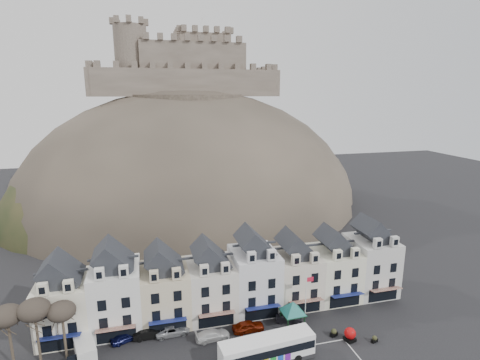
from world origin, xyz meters
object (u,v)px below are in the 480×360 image
car_white (213,335)px  car_charcoal (289,318)px  bus (267,349)px  car_black (150,333)px  flagpole (306,297)px  red_buoy (350,334)px  car_silver (173,330)px  car_maroon (248,326)px  car_navy (125,337)px  white_van (85,349)px  bus_shelter (293,307)px

car_white → car_charcoal: (11.53, 1.06, -0.05)m
bus → car_black: size_ratio=2.78×
flagpole → car_white: size_ratio=1.65×
bus → red_buoy: bearing=0.3°
car_silver → car_maroon: 10.58m
car_charcoal → bus: bearing=157.6°
car_black → car_charcoal: 19.89m
car_black → bus: bearing=-122.0°
bus → car_maroon: 6.69m
car_navy → car_silver: 6.40m
white_van → car_white: bearing=-17.8°
car_silver → car_white: car_white is taller
bus_shelter → car_white: bearing=177.3°
car_charcoal → white_van: bearing=107.4°
bus_shelter → car_charcoal: size_ratio=1.62×
flagpole → white_van: bearing=178.4°
car_silver → white_van: bearing=95.0°
white_van → red_buoy: bearing=-24.8°
bus → white_van: bearing=158.4°
red_buoy → car_black: 27.33m
car_silver → car_charcoal: (16.73, -1.44, -0.03)m
flagpole → car_navy: flagpole is taller
bus → red_buoy: (12.19, 1.11, -0.90)m
car_black → car_charcoal: bearing=-95.0°
car_silver → car_maroon: (10.40, -1.96, 0.10)m
car_black → car_silver: 3.11m
bus_shelter → car_charcoal: bus_shelter is taller
bus → bus_shelter: (5.84, 6.03, 1.19)m
white_van → car_maroon: (21.54, -0.09, -0.41)m
bus_shelter → red_buoy: bearing=-40.4°
bus → car_silver: size_ratio=2.60×
car_silver → car_white: bearing=-120.2°
red_buoy → car_maroon: 13.91m
white_van → car_silver: white_van is taller
bus → car_charcoal: bearing=46.2°
car_navy → car_white: bearing=-123.8°
car_silver → car_navy: bearing=85.5°
red_buoy → bus: bearing=-174.8°
bus_shelter → car_black: (-19.95, 2.50, -2.35)m
car_silver → car_charcoal: size_ratio=1.23×
white_van → car_maroon: 21.54m
bus_shelter → red_buoy: (6.35, -4.92, -2.09)m
car_silver → car_maroon: size_ratio=1.04×
bus → flagpole: size_ratio=1.57×
bus_shelter → car_white: bus_shelter is taller
car_charcoal → car_black: bearing=102.4°
red_buoy → car_silver: size_ratio=0.41×
red_buoy → car_maroon: red_buoy is taller
white_van → car_silver: size_ratio=1.18×
car_white → car_maroon: (5.20, 0.54, 0.08)m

